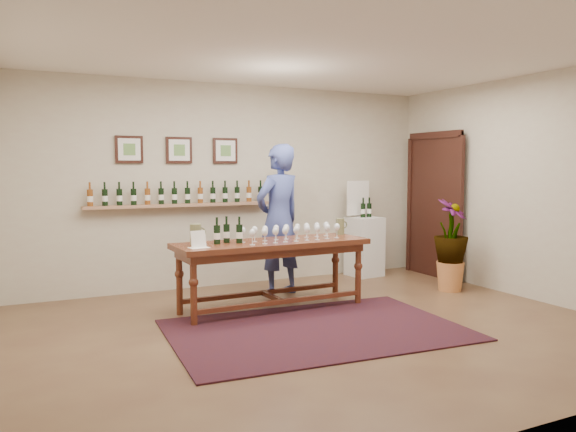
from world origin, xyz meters
name	(u,v)px	position (x,y,z in m)	size (l,w,h in m)	color
ground	(322,329)	(0.00, 0.00, 0.00)	(6.00, 6.00, 0.00)	#523424
room_shell	(385,204)	(2.11, 1.86, 1.12)	(6.00, 6.00, 6.00)	beige
rug	(316,330)	(-0.09, -0.03, 0.01)	(2.92, 1.95, 0.02)	#4F180E
tasting_table	(272,251)	(-0.13, 0.95, 0.68)	(2.28, 0.78, 0.80)	#481E12
table_glasses	(291,232)	(0.10, 0.91, 0.90)	(1.33, 0.31, 0.18)	white
table_bottles	(227,229)	(-0.66, 1.00, 0.96)	(0.30, 0.17, 0.32)	black
pitcher_left	(196,234)	(-1.02, 1.03, 0.92)	(0.15, 0.15, 0.23)	#62643E
pitcher_right	(340,226)	(0.91, 1.16, 0.90)	(0.13, 0.13, 0.20)	#62643E
menu_card	(198,239)	(-1.06, 0.80, 0.89)	(0.20, 0.15, 0.18)	white
display_pedestal	(364,246)	(1.98, 2.19, 0.45)	(0.45, 0.45, 0.90)	white
pedestal_bottles	(366,208)	(2.00, 2.19, 1.04)	(0.28, 0.07, 0.28)	black
info_sign	(358,198)	(1.91, 2.29, 1.18)	(0.42, 0.02, 0.58)	white
potted_plant	(451,245)	(2.42, 0.80, 0.62)	(0.77, 0.77, 1.06)	#C87B42
person	(279,220)	(0.26, 1.62, 0.97)	(0.71, 0.47, 1.95)	#3C498E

